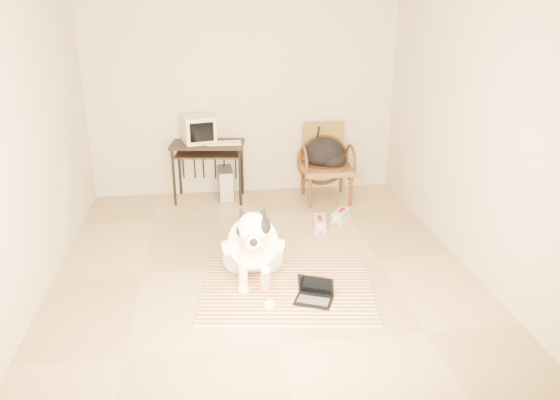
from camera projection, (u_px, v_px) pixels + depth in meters
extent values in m
plane|color=tan|center=(263.00, 266.00, 5.44)|extent=(4.50, 4.50, 0.00)
plane|color=#BFB69C|center=(243.00, 92.00, 7.05)|extent=(4.50, 0.00, 4.50)
plane|color=#BFB69C|center=(304.00, 235.00, 2.88)|extent=(4.50, 0.00, 4.50)
plane|color=#BFB69C|center=(31.00, 141.00, 4.71)|extent=(0.00, 4.50, 4.50)
plane|color=#BFB69C|center=(469.00, 127.00, 5.21)|extent=(0.00, 4.50, 4.50)
cube|color=#AE561B|center=(288.00, 319.00, 4.54)|extent=(1.56, 0.45, 0.02)
cube|color=#426F34|center=(288.00, 304.00, 4.76)|extent=(1.56, 0.45, 0.02)
cube|color=#794890|center=(287.00, 290.00, 4.98)|extent=(1.56, 0.45, 0.02)
cube|color=gold|center=(287.00, 277.00, 5.20)|extent=(1.56, 0.45, 0.02)
cube|color=beige|center=(287.00, 266.00, 5.42)|extent=(1.56, 0.45, 0.02)
sphere|color=white|center=(238.00, 259.00, 5.26)|extent=(0.30, 0.30, 0.30)
sphere|color=white|center=(268.00, 258.00, 5.28)|extent=(0.30, 0.30, 0.30)
ellipsoid|color=white|center=(253.00, 256.00, 5.25)|extent=(0.37, 0.34, 0.30)
ellipsoid|color=white|center=(253.00, 245.00, 5.01)|extent=(0.42, 0.71, 0.65)
cylinder|color=white|center=(253.00, 245.00, 5.02)|extent=(0.48, 0.61, 0.59)
sphere|color=white|center=(253.00, 240.00, 4.78)|extent=(0.25, 0.25, 0.25)
sphere|color=white|center=(253.00, 228.00, 4.63)|extent=(0.28, 0.28, 0.28)
ellipsoid|color=black|center=(258.00, 226.00, 4.63)|extent=(0.21, 0.24, 0.20)
cylinder|color=white|center=(253.00, 238.00, 4.53)|extent=(0.13, 0.15, 0.12)
sphere|color=black|center=(254.00, 242.00, 4.46)|extent=(0.07, 0.07, 0.07)
cone|color=black|center=(242.00, 214.00, 4.64)|extent=(0.14, 0.15, 0.17)
cone|color=black|center=(263.00, 213.00, 4.65)|extent=(0.14, 0.14, 0.17)
torus|color=white|center=(253.00, 236.00, 4.74)|extent=(0.25, 0.15, 0.22)
cylinder|color=white|center=(243.00, 271.00, 4.87)|extent=(0.09, 0.13, 0.42)
cylinder|color=white|center=(265.00, 280.00, 4.77)|extent=(0.11, 0.38, 0.42)
sphere|color=white|center=(243.00, 290.00, 4.90)|extent=(0.11, 0.11, 0.11)
sphere|color=white|center=(269.00, 306.00, 4.65)|extent=(0.11, 0.11, 0.11)
cone|color=black|center=(251.00, 255.00, 5.54)|extent=(0.18, 0.42, 0.11)
cube|color=black|center=(314.00, 301.00, 4.77)|extent=(0.38, 0.34, 0.02)
cube|color=#474749|center=(313.00, 300.00, 4.76)|extent=(0.30, 0.23, 0.00)
cube|color=black|center=(316.00, 285.00, 4.80)|extent=(0.32, 0.20, 0.21)
cube|color=black|center=(316.00, 285.00, 4.80)|extent=(0.28, 0.17, 0.18)
cube|color=black|center=(208.00, 144.00, 6.94)|extent=(0.98, 0.62, 0.03)
cube|color=black|center=(208.00, 154.00, 6.93)|extent=(0.86, 0.51, 0.02)
cylinder|color=black|center=(174.00, 178.00, 6.87)|extent=(0.04, 0.04, 0.73)
cylinder|color=black|center=(180.00, 168.00, 7.27)|extent=(0.04, 0.04, 0.73)
cylinder|color=black|center=(240.00, 178.00, 6.87)|extent=(0.04, 0.04, 0.73)
cylinder|color=black|center=(242.00, 168.00, 7.27)|extent=(0.04, 0.04, 0.73)
cube|color=beige|center=(199.00, 129.00, 6.91)|extent=(0.45, 0.44, 0.34)
cube|color=black|center=(202.00, 132.00, 6.75)|extent=(0.30, 0.08, 0.24)
cube|color=beige|center=(224.00, 143.00, 6.87)|extent=(0.43, 0.17, 0.03)
cube|color=#474749|center=(226.00, 183.00, 7.19)|extent=(0.19, 0.42, 0.40)
cube|color=#A8A8AC|center=(227.00, 189.00, 7.00)|extent=(0.17, 0.02, 0.38)
cube|color=brown|center=(327.00, 168.00, 7.05)|extent=(0.64, 0.61, 0.07)
cylinder|color=#351D0E|center=(327.00, 165.00, 7.03)|extent=(0.59, 0.59, 0.04)
cube|color=brown|center=(323.00, 141.00, 7.21)|extent=(0.55, 0.05, 0.48)
cylinder|color=#351D0E|center=(310.00, 193.00, 6.85)|extent=(0.05, 0.05, 0.39)
cylinder|color=#351D0E|center=(303.00, 180.00, 7.34)|extent=(0.05, 0.05, 0.39)
cylinder|color=#351D0E|center=(351.00, 191.00, 6.92)|extent=(0.05, 0.05, 0.39)
cylinder|color=#351D0E|center=(341.00, 178.00, 7.40)|extent=(0.05, 0.05, 0.39)
ellipsoid|color=black|center=(324.00, 152.00, 6.99)|extent=(0.52, 0.43, 0.39)
ellipsoid|color=black|center=(333.00, 160.00, 6.94)|extent=(0.33, 0.27, 0.22)
cube|color=white|center=(320.00, 226.00, 6.32)|extent=(0.18, 0.35, 0.03)
cube|color=#96969B|center=(320.00, 223.00, 6.30)|extent=(0.17, 0.34, 0.11)
cube|color=maroon|center=(320.00, 219.00, 6.29)|extent=(0.08, 0.17, 0.02)
cube|color=white|center=(341.00, 218.00, 6.56)|extent=(0.29, 0.34, 0.03)
cube|color=#96969B|center=(341.00, 215.00, 6.54)|extent=(0.28, 0.33, 0.10)
cube|color=maroon|center=(341.00, 211.00, 6.52)|extent=(0.14, 0.16, 0.02)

